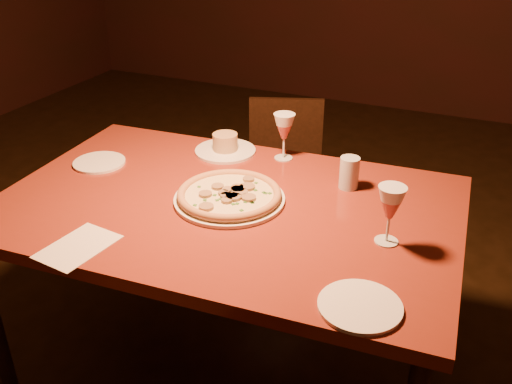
% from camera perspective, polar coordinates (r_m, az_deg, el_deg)
% --- Properties ---
extents(dining_table, '(1.52, 1.03, 0.79)m').
position_cam_1_polar(dining_table, '(1.87, -2.93, -2.91)').
color(dining_table, maroon).
rests_on(dining_table, floor).
extents(chair_far, '(0.48, 0.48, 0.77)m').
position_cam_1_polar(chair_far, '(2.88, 2.87, 2.25)').
color(chair_far, black).
rests_on(chair_far, floor).
extents(pizza_plate, '(0.36, 0.36, 0.04)m').
position_cam_1_polar(pizza_plate, '(1.84, -2.68, -0.33)').
color(pizza_plate, white).
rests_on(pizza_plate, dining_table).
extents(ramekin_saucer, '(0.23, 0.23, 0.07)m').
position_cam_1_polar(ramekin_saucer, '(2.19, -3.10, 4.59)').
color(ramekin_saucer, white).
rests_on(ramekin_saucer, dining_table).
extents(wine_glass_far, '(0.08, 0.08, 0.18)m').
position_cam_1_polar(wine_glass_far, '(2.11, 2.81, 5.55)').
color(wine_glass_far, '#A84646').
rests_on(wine_glass_far, dining_table).
extents(wine_glass_right, '(0.08, 0.08, 0.18)m').
position_cam_1_polar(wine_glass_right, '(1.63, 13.20, -2.26)').
color(wine_glass_right, '#A84646').
rests_on(wine_glass_right, dining_table).
extents(water_tumbler, '(0.07, 0.07, 0.11)m').
position_cam_1_polar(water_tumbler, '(1.93, 9.30, 1.91)').
color(water_tumbler, '#ADB8BD').
rests_on(water_tumbler, dining_table).
extents(side_plate_left, '(0.19, 0.19, 0.01)m').
position_cam_1_polar(side_plate_left, '(2.18, -15.40, 2.86)').
color(side_plate_left, white).
rests_on(side_plate_left, dining_table).
extents(side_plate_near, '(0.21, 0.21, 0.01)m').
position_cam_1_polar(side_plate_near, '(1.42, 10.35, -11.16)').
color(side_plate_near, white).
rests_on(side_plate_near, dining_table).
extents(menu_card, '(0.17, 0.23, 0.00)m').
position_cam_1_polar(menu_card, '(1.69, -17.37, -5.24)').
color(menu_card, silver).
rests_on(menu_card, dining_table).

